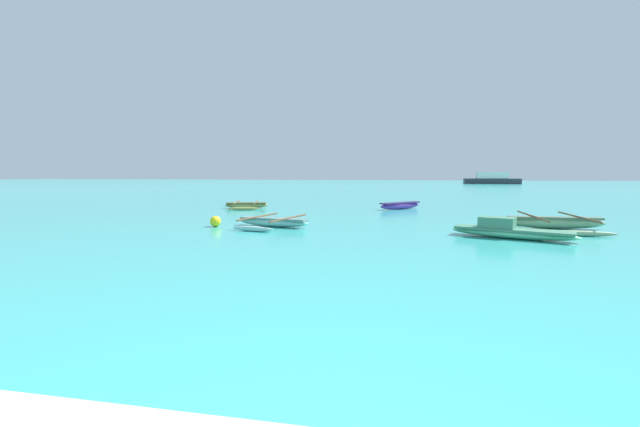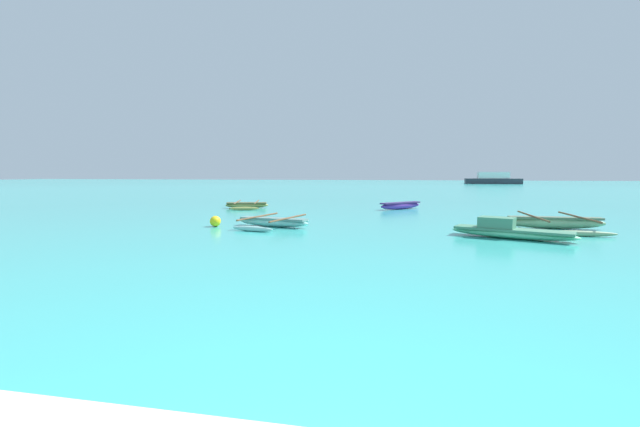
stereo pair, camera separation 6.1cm
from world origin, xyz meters
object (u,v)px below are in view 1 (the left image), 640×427
object	(u,v)px
moored_boat_0	(510,231)
mooring_buoy_1	(494,223)
moored_boat_2	(274,222)
distant_ferry	(492,179)
moored_boat_3	(246,205)
moored_boat_4	(400,205)
moored_boat_1	(554,223)
mooring_buoy_0	(215,221)

from	to	relation	value
moored_boat_0	mooring_buoy_1	world-z (taller)	moored_boat_0
moored_boat_0	moored_boat_2	bearing A→B (deg)	-166.58
moored_boat_0	distant_ferry	xyz separation A→B (m)	(12.60, 70.94, 0.67)
moored_boat_3	distant_ferry	size ratio (longest dim) A/B	0.36
moored_boat_2	moored_boat_4	world-z (taller)	moored_boat_4
distant_ferry	moored_boat_1	bearing A→B (deg)	-98.64
moored_boat_2	mooring_buoy_0	size ratio (longest dim) A/B	8.27
moored_boat_2	moored_boat_3	world-z (taller)	moored_boat_2
mooring_buoy_1	distant_ferry	distance (m)	70.08
moored_boat_1	moored_boat_2	bearing A→B (deg)	-172.48
moored_boat_0	moored_boat_2	xyz separation A→B (m)	(-8.55, 1.34, -0.05)
moored_boat_2	moored_boat_4	size ratio (longest dim) A/B	1.40
moored_boat_0	moored_boat_4	distance (m)	11.23
moored_boat_1	moored_boat_3	distance (m)	16.52
mooring_buoy_0	mooring_buoy_1	size ratio (longest dim) A/B	0.86
moored_boat_1	mooring_buoy_1	xyz separation A→B (m)	(-2.37, -0.87, 0.02)
moored_boat_1	mooring_buoy_0	size ratio (longest dim) A/B	9.86
moored_boat_4	mooring_buoy_1	bearing A→B (deg)	-113.11
moored_boat_0	moored_boat_3	size ratio (longest dim) A/B	1.10
moored_boat_0	moored_boat_4	bearing A→B (deg)	131.55
moored_boat_2	mooring_buoy_1	distance (m)	8.46
moored_boat_0	moored_boat_1	size ratio (longest dim) A/B	0.93
moored_boat_1	moored_boat_3	world-z (taller)	moored_boat_1
moored_boat_0	moored_boat_1	bearing A→B (deg)	74.40
moored_boat_0	moored_boat_4	xyz separation A→B (m)	(-3.69, 10.60, -0.01)
moored_boat_1	moored_boat_2	world-z (taller)	moored_boat_1
moored_boat_2	mooring_buoy_0	bearing A→B (deg)	-156.60
moored_boat_4	mooring_buoy_0	size ratio (longest dim) A/B	5.91
moored_boat_2	distant_ferry	xyz separation A→B (m)	(21.15, 69.60, 0.71)
moored_boat_4	distant_ferry	bearing A→B (deg)	29.16
moored_boat_3	mooring_buoy_0	size ratio (longest dim) A/B	8.32
mooring_buoy_0	mooring_buoy_1	world-z (taller)	mooring_buoy_1
moored_boat_4	mooring_buoy_1	size ratio (longest dim) A/B	5.09
mooring_buoy_1	moored_boat_3	bearing A→B (deg)	149.41
moored_boat_1	moored_boat_3	size ratio (longest dim) A/B	1.18
moored_boat_0	moored_boat_2	size ratio (longest dim) A/B	1.10
moored_boat_4	mooring_buoy_1	xyz separation A→B (m)	(3.58, -8.58, 0.02)
moored_boat_1	moored_boat_4	distance (m)	9.74
mooring_buoy_0	moored_boat_4	bearing A→B (deg)	53.81
moored_boat_0	mooring_buoy_0	size ratio (longest dim) A/B	9.12
moored_boat_2	moored_boat_4	xyz separation A→B (m)	(4.86, 9.26, 0.04)
moored_boat_2	moored_boat_4	bearing A→B (deg)	73.82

